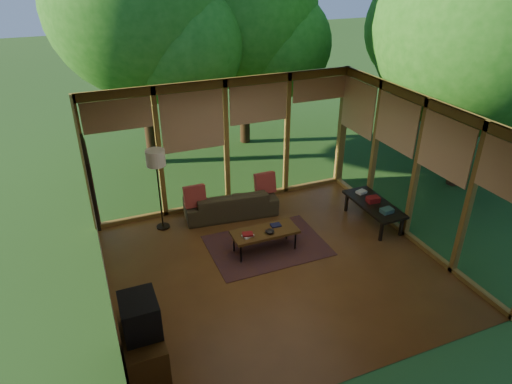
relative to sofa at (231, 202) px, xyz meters
name	(u,v)px	position (x,y,z in m)	size (l,w,h in m)	color
floor	(276,267)	(0.12, -2.00, -0.27)	(5.50, 5.50, 0.00)	brown
ceiling	(279,118)	(0.12, -2.00, 2.43)	(5.50, 5.50, 0.00)	white
wall_left	(98,235)	(-2.63, -2.00, 1.08)	(0.04, 5.00, 2.70)	beige
wall_front	(368,296)	(0.12, -4.50, 1.08)	(5.50, 0.04, 2.70)	beige
window_wall_back	(226,145)	(0.12, 0.50, 1.08)	(5.50, 0.12, 2.70)	olive
window_wall_right	(416,171)	(2.87, -2.00, 1.08)	(0.12, 5.00, 2.70)	olive
exterior_lawn	(381,97)	(8.12, 6.00, -0.28)	(40.00, 40.00, 0.00)	#27521E
tree_nw	(135,6)	(-0.97, 3.36, 3.50)	(4.06, 4.06, 5.82)	#322112
tree_ne	(242,13)	(1.76, 3.81, 3.20)	(3.86, 3.86, 5.41)	#322112
tree_se	(483,29)	(5.20, -0.65, 3.21)	(4.34, 4.34, 5.66)	#322112
tree_far	(425,27)	(6.56, 2.50, 2.75)	(3.26, 3.26, 4.66)	#322112
rug	(267,245)	(0.24, -1.35, -0.27)	(2.12, 1.50, 0.01)	brown
sofa	(231,202)	(0.00, 0.00, 0.00)	(1.88, 0.73, 0.55)	#3D341E
pillow_left	(195,197)	(-0.75, -0.05, 0.32)	(0.42, 0.14, 0.42)	maroon
pillow_right	(265,183)	(0.75, -0.05, 0.32)	(0.43, 0.14, 0.43)	maroon
ct_book_lower	(248,236)	(-0.21, -1.52, 0.17)	(0.19, 0.14, 0.03)	beige
ct_book_upper	(248,234)	(-0.21, -1.52, 0.20)	(0.18, 0.14, 0.03)	maroon
ct_book_side	(276,225)	(0.39, -1.39, 0.16)	(0.18, 0.14, 0.03)	#161732
ct_bowl	(270,231)	(0.19, -1.57, 0.19)	(0.16, 0.16, 0.07)	black
media_cabinet	(143,348)	(-2.35, -3.27, 0.03)	(0.50, 1.00, 0.60)	#573717
television	(140,316)	(-2.33, -3.27, 0.58)	(0.45, 0.55, 0.50)	black
console_book_a	(387,211)	(2.52, -1.80, 0.22)	(0.23, 0.17, 0.08)	#30544D
console_book_b	(373,199)	(2.52, -1.35, 0.24)	(0.24, 0.17, 0.11)	maroon
console_book_c	(361,192)	(2.52, -0.95, 0.21)	(0.20, 0.14, 0.05)	beige
floor_lamp	(156,163)	(-1.42, 0.03, 1.13)	(0.36, 0.36, 1.65)	black
coffee_table	(265,232)	(0.14, -1.47, 0.12)	(1.20, 0.50, 0.43)	#573717
side_console	(374,205)	(2.52, -1.40, 0.14)	(0.60, 1.40, 0.46)	black
wall_painting	(91,180)	(-2.60, -0.60, 1.28)	(0.06, 1.35, 1.15)	black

